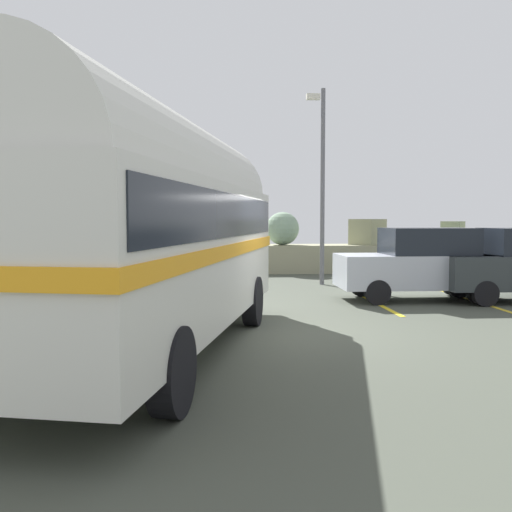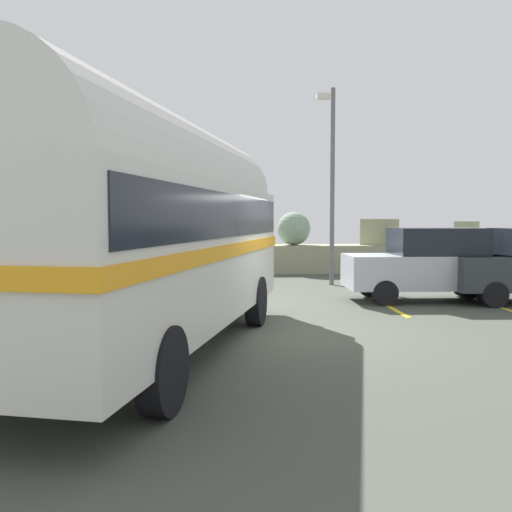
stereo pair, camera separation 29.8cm
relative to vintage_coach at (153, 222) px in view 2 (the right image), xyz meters
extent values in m
cube|color=#42473C|center=(1.90, 1.68, -2.04)|extent=(32.00, 26.00, 0.02)
cube|color=gray|center=(1.90, 13.48, -1.50)|extent=(31.36, 1.80, 1.10)
cube|color=gray|center=(-7.25, 13.97, -0.60)|extent=(0.79, 0.83, 0.71)
cube|color=gray|center=(-3.87, 13.21, -0.37)|extent=(1.32, 1.44, 1.16)
cube|color=gray|center=(-0.24, 13.42, -0.39)|extent=(1.38, 1.29, 1.12)
sphere|color=gray|center=(3.59, 13.30, -0.30)|extent=(1.30, 1.30, 1.30)
cube|color=gray|center=(6.97, 13.32, -0.44)|extent=(1.50, 1.51, 1.02)
cube|color=gray|center=(10.56, 13.57, -0.49)|extent=(1.16, 1.19, 0.93)
cube|color=yellow|center=(4.93, 5.18, -2.03)|extent=(0.12, 4.40, 0.01)
cube|color=gold|center=(7.53, 5.18, -2.03)|extent=(0.12, 4.40, 0.01)
cylinder|color=black|center=(-0.48, 2.78, -1.55)|extent=(0.49, 1.00, 0.96)
cylinder|color=black|center=(1.67, 2.28, -1.55)|extent=(0.49, 1.00, 0.96)
cylinder|color=black|center=(0.48, -2.79, -1.55)|extent=(0.49, 1.00, 0.96)
cube|color=silver|center=(0.00, 0.00, -0.48)|extent=(4.25, 8.73, 2.10)
cylinder|color=silver|center=(0.00, 0.00, 0.57)|extent=(3.98, 8.35, 2.20)
cube|color=orange|center=(0.00, 0.00, -0.42)|extent=(4.32, 8.82, 0.20)
cube|color=black|center=(0.00, 0.00, 0.10)|extent=(4.21, 8.41, 0.64)
cube|color=silver|center=(0.97, 4.15, -1.35)|extent=(2.26, 0.68, 0.28)
cylinder|color=black|center=(4.87, 4.69, -1.72)|extent=(0.62, 0.20, 0.62)
cylinder|color=black|center=(4.88, 6.22, -1.72)|extent=(0.62, 0.20, 0.62)
cylinder|color=black|center=(7.42, 4.69, -1.72)|extent=(0.62, 0.20, 0.62)
cylinder|color=black|center=(7.42, 6.22, -1.72)|extent=(0.62, 0.20, 0.62)
cube|color=#B0B6C3|center=(6.15, 5.45, -1.27)|extent=(4.10, 1.71, 0.84)
cube|color=black|center=(6.39, 5.45, -0.51)|extent=(2.20, 1.57, 0.68)
cylinder|color=black|center=(7.38, 4.30, -1.72)|extent=(0.62, 0.21, 0.62)
cylinder|color=black|center=(7.40, 5.83, -1.72)|extent=(0.62, 0.21, 0.62)
cylinder|color=#5B5B60|center=(4.36, 9.16, 1.05)|extent=(0.14, 0.14, 6.21)
cube|color=beige|center=(4.18, 9.92, 4.06)|extent=(0.44, 0.24, 0.18)
camera|label=1|loc=(0.93, -8.66, 0.03)|focal=39.67mm
camera|label=2|loc=(1.22, -8.67, 0.03)|focal=39.67mm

